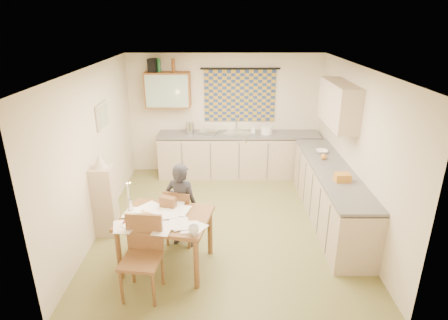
{
  "coord_description": "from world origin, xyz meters",
  "views": [
    {
      "loc": [
        -0.04,
        -5.41,
        3.18
      ],
      "look_at": [
        -0.03,
        0.2,
        1.01
      ],
      "focal_mm": 30.0,
      "sensor_mm": 36.0,
      "label": 1
    }
  ],
  "objects_px": {
    "person": "(182,205)",
    "shelf_stand": "(105,201)",
    "chair_far": "(182,225)",
    "counter_back": "(238,155)",
    "stove": "(345,220)",
    "counter_right": "(330,195)",
    "dining_table": "(167,241)"
  },
  "relations": [
    {
      "from": "counter_right",
      "to": "stove",
      "type": "height_order",
      "value": "counter_right"
    },
    {
      "from": "counter_right",
      "to": "person",
      "type": "relative_size",
      "value": 2.28
    },
    {
      "from": "counter_back",
      "to": "stove",
      "type": "xyz_separation_m",
      "value": [
        1.42,
        -2.69,
        -0.0
      ]
    },
    {
      "from": "dining_table",
      "to": "chair_far",
      "type": "height_order",
      "value": "chair_far"
    },
    {
      "from": "counter_right",
      "to": "person",
      "type": "distance_m",
      "value": 2.46
    },
    {
      "from": "counter_back",
      "to": "stove",
      "type": "distance_m",
      "value": 3.04
    },
    {
      "from": "person",
      "to": "shelf_stand",
      "type": "distance_m",
      "value": 1.24
    },
    {
      "from": "counter_back",
      "to": "counter_right",
      "type": "bearing_deg",
      "value": -52.85
    },
    {
      "from": "stove",
      "to": "dining_table",
      "type": "xyz_separation_m",
      "value": [
        -2.5,
        -0.41,
        -0.07
      ]
    },
    {
      "from": "person",
      "to": "chair_far",
      "type": "bearing_deg",
      "value": -58.53
    },
    {
      "from": "counter_back",
      "to": "counter_right",
      "type": "height_order",
      "value": "same"
    },
    {
      "from": "chair_far",
      "to": "shelf_stand",
      "type": "relative_size",
      "value": 0.8
    },
    {
      "from": "person",
      "to": "shelf_stand",
      "type": "relative_size",
      "value": 1.17
    },
    {
      "from": "counter_right",
      "to": "dining_table",
      "type": "relative_size",
      "value": 2.3
    },
    {
      "from": "counter_right",
      "to": "counter_back",
      "type": "bearing_deg",
      "value": 127.15
    },
    {
      "from": "stove",
      "to": "shelf_stand",
      "type": "height_order",
      "value": "shelf_stand"
    },
    {
      "from": "counter_back",
      "to": "chair_far",
      "type": "height_order",
      "value": "counter_back"
    },
    {
      "from": "dining_table",
      "to": "chair_far",
      "type": "xyz_separation_m",
      "value": [
        0.14,
        0.58,
        -0.11
      ]
    },
    {
      "from": "stove",
      "to": "dining_table",
      "type": "relative_size",
      "value": 0.71
    },
    {
      "from": "dining_table",
      "to": "person",
      "type": "height_order",
      "value": "person"
    },
    {
      "from": "dining_table",
      "to": "person",
      "type": "relative_size",
      "value": 0.99
    },
    {
      "from": "chair_far",
      "to": "person",
      "type": "relative_size",
      "value": 0.68
    },
    {
      "from": "stove",
      "to": "person",
      "type": "relative_size",
      "value": 0.7
    },
    {
      "from": "counter_right",
      "to": "shelf_stand",
      "type": "relative_size",
      "value": 2.66
    },
    {
      "from": "stove",
      "to": "person",
      "type": "bearing_deg",
      "value": 177.89
    },
    {
      "from": "chair_far",
      "to": "person",
      "type": "distance_m",
      "value": 0.38
    },
    {
      "from": "counter_back",
      "to": "dining_table",
      "type": "distance_m",
      "value": 3.28
    },
    {
      "from": "shelf_stand",
      "to": "person",
      "type": "bearing_deg",
      "value": -14.27
    },
    {
      "from": "dining_table",
      "to": "counter_back",
      "type": "bearing_deg",
      "value": 82.02
    },
    {
      "from": "chair_far",
      "to": "dining_table",
      "type": "bearing_deg",
      "value": 92.22
    },
    {
      "from": "stove",
      "to": "counter_right",
      "type": "bearing_deg",
      "value": 90.0
    },
    {
      "from": "shelf_stand",
      "to": "dining_table",
      "type": "bearing_deg",
      "value": -37.7
    }
  ]
}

